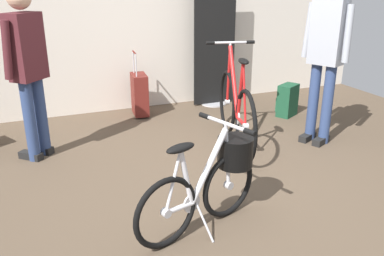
{
  "coord_description": "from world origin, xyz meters",
  "views": [
    {
      "loc": [
        -1.28,
        -2.69,
        1.69
      ],
      "look_at": [
        -0.12,
        0.18,
        0.55
      ],
      "focal_mm": 38.21,
      "sensor_mm": 36.0,
      "label": 1
    }
  ],
  "objects_px": {
    "floor_banner_stand": "(215,49)",
    "display_bike_left": "(236,109)",
    "visitor_near_wall": "(28,64)",
    "handbag_on_floor": "(287,100)",
    "rolling_suitcase": "(140,94)",
    "folding_bike_foreground": "(213,177)",
    "visitor_browsing": "(326,48)"
  },
  "relations": [
    {
      "from": "floor_banner_stand",
      "to": "display_bike_left",
      "type": "xyz_separation_m",
      "value": [
        -0.43,
        -1.45,
        -0.39
      ]
    },
    {
      "from": "visitor_near_wall",
      "to": "display_bike_left",
      "type": "bearing_deg",
      "value": -13.1
    },
    {
      "from": "floor_banner_stand",
      "to": "handbag_on_floor",
      "type": "distance_m",
      "value": 1.21
    },
    {
      "from": "visitor_near_wall",
      "to": "rolling_suitcase",
      "type": "bearing_deg",
      "value": 35.11
    },
    {
      "from": "floor_banner_stand",
      "to": "folding_bike_foreground",
      "type": "distance_m",
      "value": 3.03
    },
    {
      "from": "rolling_suitcase",
      "to": "floor_banner_stand",
      "type": "bearing_deg",
      "value": 4.8
    },
    {
      "from": "visitor_browsing",
      "to": "rolling_suitcase",
      "type": "xyz_separation_m",
      "value": [
        -1.56,
        1.6,
        -0.74
      ]
    },
    {
      "from": "folding_bike_foreground",
      "to": "visitor_browsing",
      "type": "xyz_separation_m",
      "value": [
        1.74,
        1.03,
        0.65
      ]
    },
    {
      "from": "visitor_browsing",
      "to": "folding_bike_foreground",
      "type": "bearing_deg",
      "value": -149.35
    },
    {
      "from": "floor_banner_stand",
      "to": "rolling_suitcase",
      "type": "bearing_deg",
      "value": -175.2
    },
    {
      "from": "visitor_near_wall",
      "to": "handbag_on_floor",
      "type": "distance_m",
      "value": 3.13
    },
    {
      "from": "folding_bike_foreground",
      "to": "handbag_on_floor",
      "type": "distance_m",
      "value": 2.71
    },
    {
      "from": "display_bike_left",
      "to": "visitor_browsing",
      "type": "bearing_deg",
      "value": -15.07
    },
    {
      "from": "rolling_suitcase",
      "to": "handbag_on_floor",
      "type": "xyz_separation_m",
      "value": [
        1.75,
        -0.74,
        -0.08
      ]
    },
    {
      "from": "display_bike_left",
      "to": "visitor_near_wall",
      "type": "bearing_deg",
      "value": 166.9
    },
    {
      "from": "visitor_browsing",
      "to": "handbag_on_floor",
      "type": "distance_m",
      "value": 1.2
    },
    {
      "from": "display_bike_left",
      "to": "handbag_on_floor",
      "type": "height_order",
      "value": "display_bike_left"
    },
    {
      "from": "rolling_suitcase",
      "to": "handbag_on_floor",
      "type": "relative_size",
      "value": 2.01
    },
    {
      "from": "folding_bike_foreground",
      "to": "display_bike_left",
      "type": "height_order",
      "value": "display_bike_left"
    },
    {
      "from": "display_bike_left",
      "to": "handbag_on_floor",
      "type": "xyz_separation_m",
      "value": [
        1.08,
        0.62,
        -0.19
      ]
    },
    {
      "from": "display_bike_left",
      "to": "visitor_browsing",
      "type": "xyz_separation_m",
      "value": [
        0.89,
        -0.24,
        0.62
      ]
    },
    {
      "from": "floor_banner_stand",
      "to": "display_bike_left",
      "type": "distance_m",
      "value": 1.56
    },
    {
      "from": "visitor_near_wall",
      "to": "handbag_on_floor",
      "type": "xyz_separation_m",
      "value": [
        3.04,
        0.17,
        -0.73
      ]
    },
    {
      "from": "display_bike_left",
      "to": "handbag_on_floor",
      "type": "distance_m",
      "value": 1.27
    },
    {
      "from": "visitor_browsing",
      "to": "display_bike_left",
      "type": "bearing_deg",
      "value": 164.93
    },
    {
      "from": "floor_banner_stand",
      "to": "visitor_browsing",
      "type": "height_order",
      "value": "visitor_browsing"
    },
    {
      "from": "rolling_suitcase",
      "to": "visitor_near_wall",
      "type": "bearing_deg",
      "value": -144.89
    },
    {
      "from": "display_bike_left",
      "to": "visitor_browsing",
      "type": "distance_m",
      "value": 1.11
    },
    {
      "from": "rolling_suitcase",
      "to": "folding_bike_foreground",
      "type": "bearing_deg",
      "value": -93.92
    },
    {
      "from": "visitor_near_wall",
      "to": "rolling_suitcase",
      "type": "height_order",
      "value": "visitor_near_wall"
    },
    {
      "from": "floor_banner_stand",
      "to": "handbag_on_floor",
      "type": "relative_size",
      "value": 4.21
    },
    {
      "from": "floor_banner_stand",
      "to": "rolling_suitcase",
      "type": "relative_size",
      "value": 2.1
    }
  ]
}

